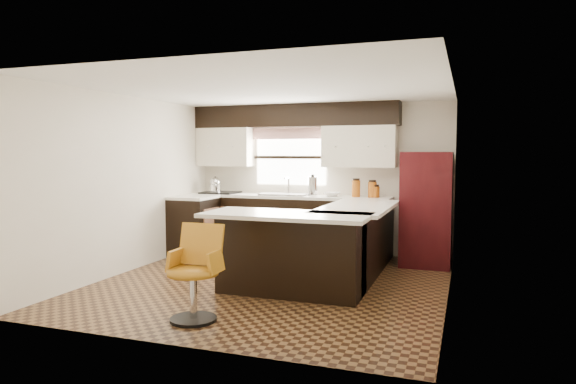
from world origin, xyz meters
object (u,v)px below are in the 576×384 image
at_px(refrigerator, 427,209).
at_px(bar_chair, 193,274).
at_px(peninsula_return, 291,255).
at_px(peninsula_long, 354,244).

height_order(refrigerator, bar_chair, refrigerator).
relative_size(peninsula_return, bar_chair, 1.78).
relative_size(peninsula_long, bar_chair, 2.10).
distance_m(refrigerator, bar_chair, 3.83).
xyz_separation_m(peninsula_long, bar_chair, (-1.10, -2.21, 0.01)).
distance_m(peninsula_return, bar_chair, 1.36).
distance_m(peninsula_return, refrigerator, 2.49).
height_order(peninsula_return, refrigerator, refrigerator).
height_order(peninsula_long, peninsula_return, same).
xyz_separation_m(peninsula_return, refrigerator, (1.35, 2.05, 0.37)).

